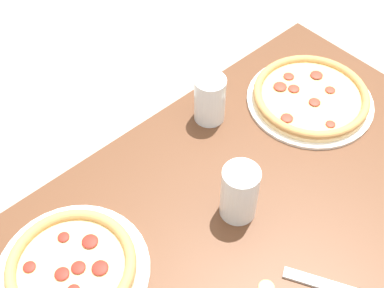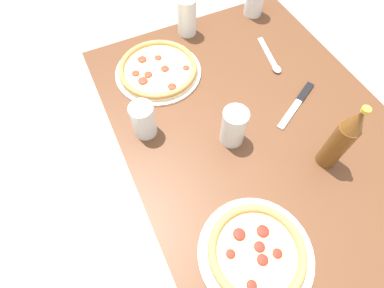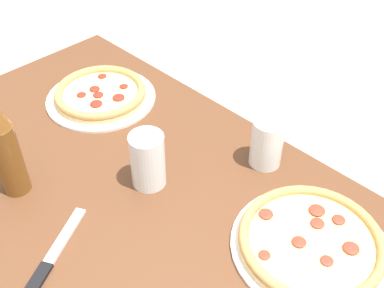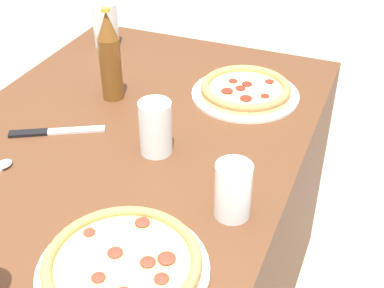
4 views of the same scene
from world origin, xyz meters
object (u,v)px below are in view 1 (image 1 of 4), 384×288
at_px(glass_cola, 239,194).
at_px(glass_iced_tea, 210,100).
at_px(pizza_margherita, 311,97).
at_px(pizza_pepperoni, 72,267).

xyz_separation_m(glass_cola, glass_iced_tea, (-0.14, -0.24, -0.00)).
distance_m(glass_cola, glass_iced_tea, 0.28).
relative_size(pizza_margherita, glass_iced_tea, 2.57).
xyz_separation_m(pizza_pepperoni, pizza_margherita, (-0.70, 0.01, -0.00)).
bearing_deg(glass_cola, pizza_pepperoni, -19.09).
height_order(pizza_pepperoni, glass_cola, glass_cola).
bearing_deg(pizza_margherita, pizza_pepperoni, -1.01).
xyz_separation_m(pizza_pepperoni, glass_cola, (-0.34, 0.12, 0.04)).
height_order(pizza_pepperoni, pizza_margherita, pizza_pepperoni).
bearing_deg(glass_iced_tea, glass_cola, 58.84).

